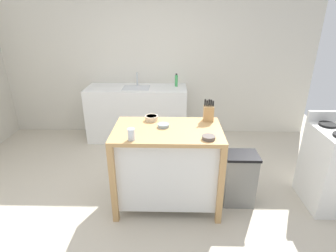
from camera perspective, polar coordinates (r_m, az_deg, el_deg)
name	(u,v)px	position (r m, az deg, el deg)	size (l,w,h in m)	color
ground_plane	(146,203)	(3.24, -4.69, -16.11)	(6.36, 6.36, 0.00)	#BCB29E
wall_back	(156,60)	(4.71, -2.56, 13.90)	(5.36, 0.10, 2.60)	beige
kitchen_island	(168,163)	(2.96, -0.09, -7.96)	(1.14, 0.70, 0.93)	tan
knife_block	(208,113)	(2.99, 8.65, 2.80)	(0.11, 0.09, 0.25)	tan
bowl_ceramic_wide	(163,125)	(2.81, -0.98, 0.13)	(0.12, 0.12, 0.03)	gray
bowl_ceramic_small	(152,118)	(2.99, -3.55, 1.74)	(0.15, 0.15, 0.05)	beige
bowl_stoneware_deep	(209,137)	(2.57, 8.68, -2.42)	(0.13, 0.13, 0.04)	#564C47
drinking_cup	(131,134)	(2.54, -7.87, -1.79)	(0.07, 0.07, 0.11)	silver
trash_bin	(239,178)	(3.17, 14.96, -10.79)	(0.36, 0.28, 0.63)	slate
sink_counter	(138,113)	(4.61, -6.53, 2.75)	(1.66, 0.60, 0.91)	silver
sink_faucet	(137,79)	(4.59, -6.61, 9.97)	(0.02, 0.02, 0.22)	#B7BCC1
bottle_dish_soap	(176,80)	(4.49, 1.80, 9.71)	(0.05, 0.05, 0.22)	green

